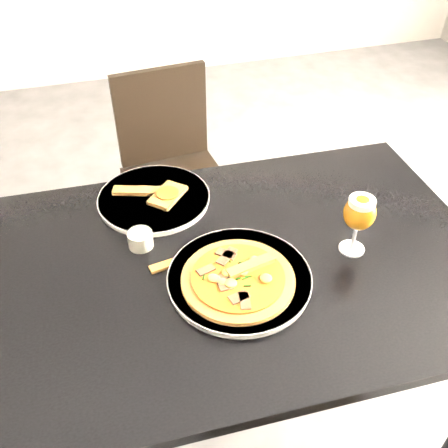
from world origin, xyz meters
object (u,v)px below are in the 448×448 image
object	(u,v)px
dining_table	(240,284)
chair_far	(173,169)
pizza	(238,278)
beer_glass	(360,213)

from	to	relation	value
dining_table	chair_far	size ratio (longest dim) A/B	1.47
dining_table	pizza	xyz separation A→B (m)	(-0.03, -0.08, 0.12)
chair_far	pizza	world-z (taller)	chair_far
pizza	chair_far	bearing A→B (deg)	88.01
pizza	beer_glass	xyz separation A→B (m)	(0.30, 0.04, 0.09)
pizza	beer_glass	distance (m)	0.32
chair_far	dining_table	bearing A→B (deg)	-95.40
beer_glass	pizza	bearing A→B (deg)	-173.25
chair_far	pizza	bearing A→B (deg)	-97.53
dining_table	chair_far	xyz separation A→B (m)	(-0.00, 0.85, -0.20)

